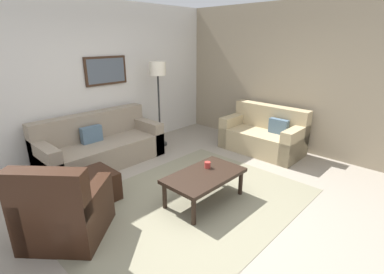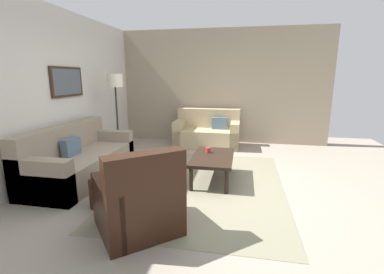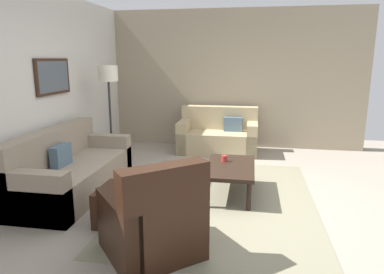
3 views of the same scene
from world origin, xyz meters
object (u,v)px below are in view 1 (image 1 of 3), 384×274
cup (207,165)px  lamp_standing (158,77)px  framed_artwork (106,71)px  armchair_leather (63,215)px  couch_loveseat (264,136)px  coffee_table (204,177)px  couch_main (100,147)px  ottoman (94,187)px

cup → lamp_standing: lamp_standing is taller
lamp_standing → framed_artwork: bearing=148.9°
armchair_leather → lamp_standing: lamp_standing is taller
couch_loveseat → armchair_leather: 3.91m
coffee_table → framed_artwork: bearing=85.6°
couch_main → ottoman: (-0.71, -1.09, -0.10)m
coffee_table → cup: cup is taller
cup → framed_artwork: 2.76m
couch_main → framed_artwork: 1.42m
couch_main → coffee_table: (0.31, -2.22, 0.06)m
cup → lamp_standing: bearing=67.2°
ottoman → cup: size_ratio=6.49×
ottoman → coffee_table: 1.53m
coffee_table → cup: size_ratio=12.75×
couch_loveseat → armchair_leather: armchair_leather is taller
lamp_standing → armchair_leather: bearing=-150.2°
ottoman → coffee_table: coffee_table is taller
couch_loveseat → framed_artwork: size_ratio=1.83×
couch_main → couch_loveseat: same height
ottoman → couch_loveseat: bearing=-12.8°
lamp_standing → framed_artwork: size_ratio=2.04×
framed_artwork → armchair_leather: bearing=-132.4°
couch_loveseat → armchair_leather: size_ratio=1.36×
armchair_leather → coffee_table: 1.76m
couch_main → couch_loveseat: (2.56, -1.83, 0.00)m
ottoman → coffee_table: (1.02, -1.13, 0.16)m
cup → couch_main: bearing=102.9°
couch_loveseat → cup: 2.10m
armchair_leather → cup: size_ratio=13.07×
ottoman → coffee_table: size_ratio=0.51×
coffee_table → framed_artwork: 2.89m
couch_loveseat → cup: bearing=-172.2°
ottoman → framed_artwork: size_ratio=0.67×
couch_loveseat → lamp_standing: lamp_standing is taller
couch_main → ottoman: size_ratio=3.76×
ottoman → couch_main: bearing=56.7°
couch_main → ottoman: bearing=-123.3°
couch_main → couch_loveseat: size_ratio=1.38×
framed_artwork → couch_main: bearing=-141.4°
ottoman → armchair_leather: bearing=-139.6°
armchair_leather → couch_main: bearing=50.4°
armchair_leather → framed_artwork: (1.86, 2.03, 1.26)m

